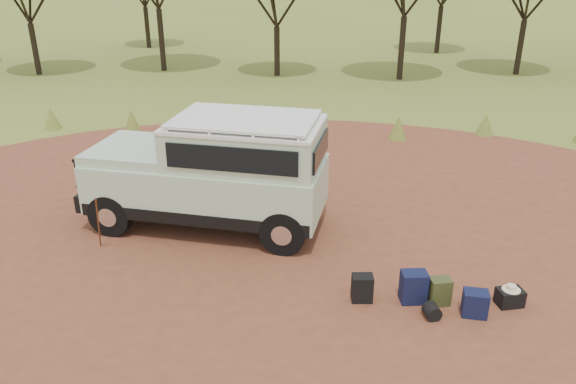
# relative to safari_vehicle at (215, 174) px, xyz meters

# --- Properties ---
(ground) EXTENTS (140.00, 140.00, 0.00)m
(ground) POSITION_rel_safari_vehicle_xyz_m (1.75, -1.68, -1.26)
(ground) COLOR olive
(ground) RESTS_ON ground
(dirt_clearing) EXTENTS (23.00, 23.00, 0.01)m
(dirt_clearing) POSITION_rel_safari_vehicle_xyz_m (1.75, -1.68, -1.25)
(dirt_clearing) COLOR brown
(dirt_clearing) RESTS_ON ground
(grass_fringe) EXTENTS (36.60, 1.60, 0.90)m
(grass_fringe) POSITION_rel_safari_vehicle_xyz_m (1.87, 6.99, -0.85)
(grass_fringe) COLOR olive
(grass_fringe) RESTS_ON ground
(safari_vehicle) EXTENTS (5.59, 2.82, 2.61)m
(safari_vehicle) POSITION_rel_safari_vehicle_xyz_m (0.00, 0.00, 0.00)
(safari_vehicle) COLOR #B8D6B6
(safari_vehicle) RESTS_ON ground
(walking_staff) EXTENTS (0.28, 0.45, 1.32)m
(walking_staff) POSITION_rel_safari_vehicle_xyz_m (-2.18, -1.39, -0.60)
(walking_staff) COLOR brown
(walking_staff) RESTS_ON ground
(backpack_black) EXTENTS (0.40, 0.31, 0.51)m
(backpack_black) POSITION_rel_safari_vehicle_xyz_m (3.20, -2.76, -1.00)
(backpack_black) COLOR black
(backpack_black) RESTS_ON ground
(backpack_navy) EXTENTS (0.49, 0.38, 0.60)m
(backpack_navy) POSITION_rel_safari_vehicle_xyz_m (4.11, -2.71, -0.96)
(backpack_navy) COLOR #12173A
(backpack_navy) RESTS_ON ground
(backpack_olive) EXTENTS (0.42, 0.35, 0.51)m
(backpack_olive) POSITION_rel_safari_vehicle_xyz_m (4.57, -2.75, -1.00)
(backpack_olive) COLOR #404720
(backpack_olive) RESTS_ON ground
(duffel_navy) EXTENTS (0.45, 0.36, 0.47)m
(duffel_navy) POSITION_rel_safari_vehicle_xyz_m (5.13, -3.05, -1.02)
(duffel_navy) COLOR #12173A
(duffel_navy) RESTS_ON ground
(hard_case) EXTENTS (0.51, 0.42, 0.32)m
(hard_case) POSITION_rel_safari_vehicle_xyz_m (5.82, -2.69, -1.10)
(hard_case) COLOR black
(hard_case) RESTS_ON ground
(stuff_sack) EXTENTS (0.33, 0.33, 0.27)m
(stuff_sack) POSITION_rel_safari_vehicle_xyz_m (4.38, -3.20, -1.12)
(stuff_sack) COLOR black
(stuff_sack) RESTS_ON ground
(safari_hat) EXTENTS (0.32, 0.32, 0.09)m
(safari_hat) POSITION_rel_safari_vehicle_xyz_m (5.82, -2.69, -0.91)
(safari_hat) COLOR beige
(safari_hat) RESTS_ON hard_case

